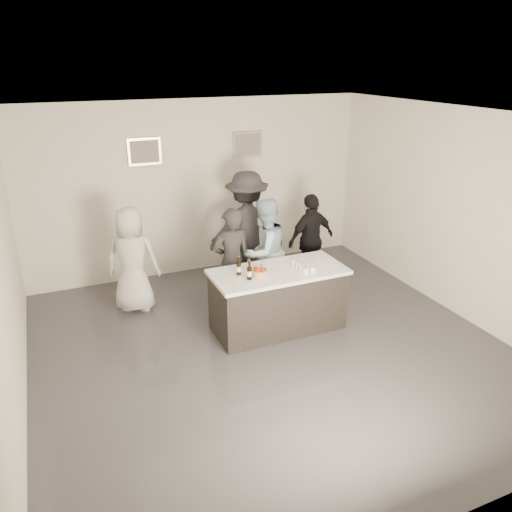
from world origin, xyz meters
name	(u,v)px	position (x,y,z in m)	size (l,w,h in m)	color
floor	(271,349)	(0.00, 0.00, 0.00)	(6.00, 6.00, 0.00)	#3D3D42
ceiling	(274,117)	(0.00, 0.00, 3.00)	(6.00, 6.00, 0.00)	white
wall_back	(199,188)	(0.00, 3.00, 1.50)	(6.00, 0.04, 3.00)	silver
wall_front	(450,379)	(0.00, -3.00, 1.50)	(6.00, 0.04, 3.00)	silver
wall_left	(1,285)	(-3.00, 0.00, 1.50)	(0.04, 6.00, 3.00)	silver
wall_right	(460,215)	(3.00, 0.00, 1.50)	(0.04, 6.00, 3.00)	silver
picture_left	(144,152)	(-0.90, 2.97, 2.20)	(0.54, 0.04, 0.44)	#B2B2B7
picture_right	(248,144)	(0.90, 2.97, 2.20)	(0.54, 0.04, 0.44)	#B2B2B7
bar_counter	(278,300)	(0.32, 0.47, 0.45)	(1.86, 0.86, 0.90)	white
cake	(259,273)	(0.01, 0.41, 0.94)	(0.21, 0.21, 0.07)	orange
beer_bottle_a	(239,266)	(-0.23, 0.55, 1.03)	(0.07, 0.07, 0.26)	black
beer_bottle_b	(249,270)	(-0.16, 0.35, 1.03)	(0.07, 0.07, 0.26)	black
tumbler_cluster	(304,266)	(0.67, 0.39, 0.94)	(0.19, 0.40, 0.08)	orange
candles	(265,281)	(0.01, 0.22, 0.90)	(0.24, 0.08, 0.01)	pink
person_main_black	(232,262)	(-0.10, 1.18, 0.82)	(0.60, 0.39, 1.65)	#242424
person_main_blue	(264,252)	(0.49, 1.32, 0.84)	(0.82, 0.64, 1.68)	#A3C5D5
person_guest_left	(132,260)	(-1.42, 1.87, 0.81)	(0.79, 0.52, 1.63)	silver
person_guest_right	(311,239)	(1.50, 1.67, 0.78)	(0.91, 0.38, 1.56)	black
person_guest_back	(247,228)	(0.53, 2.12, 0.96)	(1.24, 0.72, 1.93)	#2B2930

